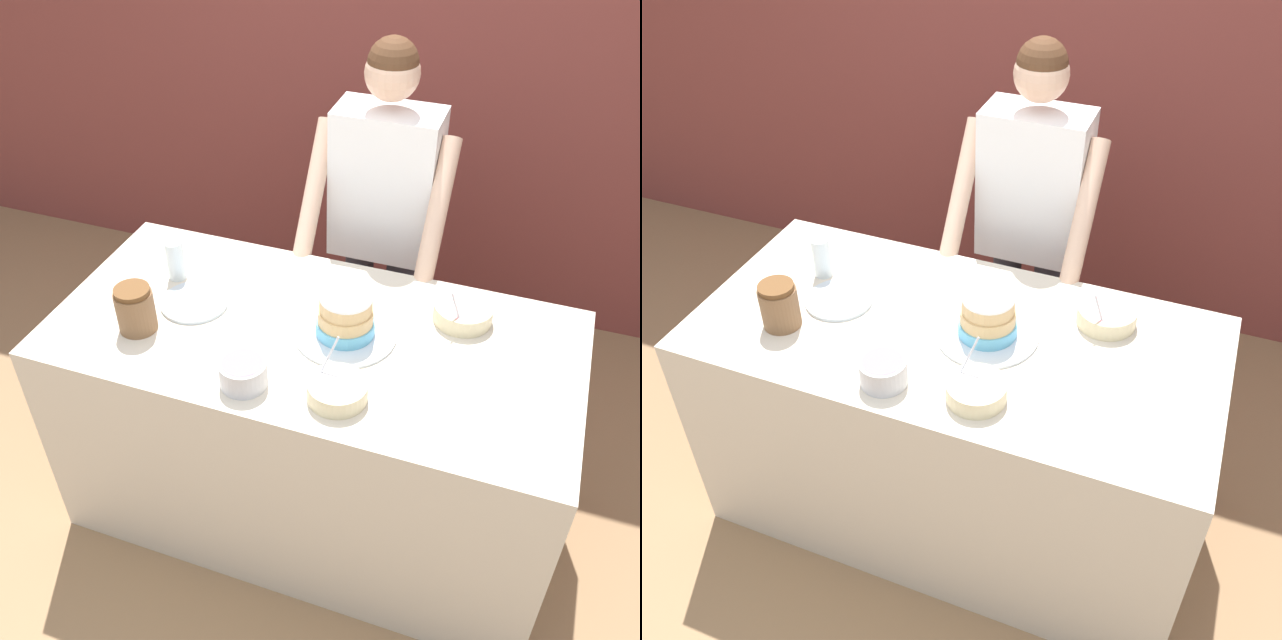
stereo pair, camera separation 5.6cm
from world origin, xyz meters
The scene contains 11 objects.
ground_plane centered at (0.00, 0.00, 0.00)m, with size 14.00×14.00×0.00m, color #93704C.
wall_back centered at (0.00, 1.95, 1.30)m, with size 10.00×0.05×2.60m.
counter centered at (0.00, 0.42, 0.44)m, with size 1.72×0.83×0.89m.
person_baker centered at (0.04, 1.12, 0.97)m, with size 0.54×0.46×1.62m.
cake centered at (0.10, 0.44, 0.95)m, with size 0.33×0.33×0.16m.
frosting_bowl_white centered at (0.17, 0.16, 0.92)m, with size 0.18×0.18×0.17m.
frosting_bowl_pink centered at (0.44, 0.64, 0.92)m, with size 0.19×0.19×0.15m.
frosting_bowl_purple centered at (-0.11, 0.12, 0.93)m, with size 0.14×0.14×0.08m.
drinking_glass centered at (-0.56, 0.54, 0.96)m, with size 0.06×0.06×0.15m.
ceramic_plate centered at (-0.43, 0.42, 0.89)m, with size 0.23×0.23×0.01m.
stoneware_jar centered at (-0.54, 0.25, 0.97)m, with size 0.12×0.12×0.16m.
Camera 2 is at (0.67, -1.21, 2.37)m, focal length 40.00 mm.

